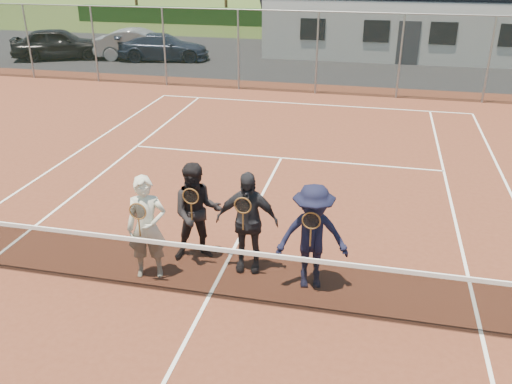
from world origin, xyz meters
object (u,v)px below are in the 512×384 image
car_c (163,47)px  player_a (147,228)px  car_a (59,43)px  car_b (141,44)px  player_d (312,237)px  tennis_net (207,270)px  player_b (197,212)px  player_c (247,222)px

car_c → player_a: 19.36m
car_a → car_b: bearing=-102.7°
car_a → player_a: (12.09, -17.25, 0.16)m
car_c → car_a: bearing=87.4°
player_d → tennis_net: bearing=-154.9°
tennis_net → player_a: bearing=159.7°
car_c → player_a: player_a is taller
player_b → player_c: same height
player_b → player_a: bearing=-131.0°
car_a → car_b: size_ratio=1.02×
tennis_net → player_c: bearing=68.6°
car_c → player_b: (7.56, -17.36, 0.28)m
car_b → player_b: player_b is taller
car_a → car_c: (5.15, 0.82, -0.12)m
car_c → player_b: bearing=-168.2°
player_a → car_a: bearing=125.0°
car_a → player_d: (14.78, -16.96, 0.16)m
player_b → player_d: 2.11m
car_b → player_b: size_ratio=2.42×
car_b → player_c: 19.99m
car_c → player_d: 20.22m
tennis_net → player_d: 1.73m
car_a → car_b: (3.96, 0.81, -0.04)m
car_a → player_c: bearing=-165.0°
car_b → car_c: car_b is taller
car_b → car_c: (1.19, 0.01, -0.08)m
player_c → car_a: bearing=129.3°
car_b → tennis_net: (9.29, -18.49, -0.18)m
car_a → car_c: 5.22m
car_b → player_c: (9.68, -17.49, 0.20)m
player_b → player_d: size_ratio=1.00×
car_c → player_d: size_ratio=2.44×
car_c → player_c: bearing=-165.8°
car_a → tennis_net: (13.25, -17.68, -0.22)m
player_d → player_a: bearing=-173.9°
car_a → player_c: player_c is taller
car_a → player_c: size_ratio=2.47×
player_a → player_d: size_ratio=1.00×
player_a → player_c: 1.65m
car_c → player_c: size_ratio=2.44×
player_a → car_c: bearing=111.0°
car_b → player_d: size_ratio=2.42×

